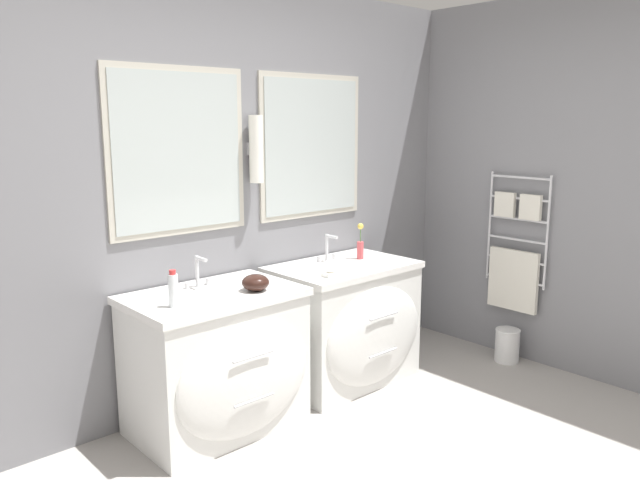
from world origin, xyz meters
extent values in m
cube|color=slate|center=(0.00, 1.84, 1.30)|extent=(5.80, 0.06, 2.60)
cube|color=#BCB7A8|center=(-0.19, 1.81, 1.58)|extent=(0.88, 0.02, 0.96)
cube|color=#B2BCBA|center=(-0.19, 1.80, 1.58)|extent=(0.81, 0.01, 0.89)
cube|color=#BCB7A8|center=(0.83, 1.81, 1.58)|extent=(0.88, 0.02, 0.96)
cube|color=#B2BCBA|center=(0.83, 1.80, 1.58)|extent=(0.81, 0.01, 0.89)
cylinder|color=white|center=(0.32, 1.75, 1.58)|extent=(0.09, 0.09, 0.42)
cube|color=silver|center=(0.32, 1.80, 1.58)|extent=(0.05, 0.02, 0.08)
cube|color=slate|center=(2.13, 0.82, 1.30)|extent=(0.06, 3.72, 2.60)
cylinder|color=silver|center=(2.06, 0.70, 0.97)|extent=(0.02, 0.02, 0.82)
cylinder|color=silver|center=(2.06, 1.17, 0.97)|extent=(0.02, 0.02, 0.82)
cylinder|color=silver|center=(2.06, 0.94, 1.35)|extent=(0.02, 0.46, 0.02)
cylinder|color=silver|center=(2.06, 0.94, 1.20)|extent=(0.02, 0.46, 0.02)
cylinder|color=silver|center=(2.06, 0.94, 1.05)|extent=(0.02, 0.46, 0.02)
cylinder|color=silver|center=(2.06, 0.94, 0.90)|extent=(0.02, 0.46, 0.02)
cylinder|color=silver|center=(2.06, 0.94, 0.75)|extent=(0.02, 0.46, 0.02)
cylinder|color=silver|center=(2.06, 0.94, 0.60)|extent=(0.02, 0.46, 0.02)
cube|color=silver|center=(2.05, 0.94, 0.60)|extent=(0.04, 0.39, 0.45)
cube|color=silver|center=(2.05, 0.83, 1.15)|extent=(0.04, 0.16, 0.18)
cube|color=silver|center=(2.05, 1.04, 1.15)|extent=(0.04, 0.16, 0.18)
cube|color=white|center=(-0.19, 1.49, 0.38)|extent=(0.93, 0.59, 0.77)
ellipsoid|color=white|center=(-0.19, 1.19, 0.38)|extent=(0.85, 0.13, 0.65)
cube|color=white|center=(-0.19, 1.49, 0.79)|extent=(0.96, 0.62, 0.04)
ellipsoid|color=white|center=(-0.19, 1.46, 0.78)|extent=(0.35, 0.31, 0.07)
cylinder|color=silver|center=(-0.19, 1.12, 0.54)|extent=(0.26, 0.01, 0.01)
cylinder|color=silver|center=(-0.19, 1.12, 0.29)|extent=(0.26, 0.01, 0.01)
cube|color=white|center=(0.83, 1.49, 0.38)|extent=(0.93, 0.59, 0.77)
ellipsoid|color=white|center=(0.83, 1.19, 0.38)|extent=(0.85, 0.13, 0.65)
cube|color=white|center=(0.83, 1.49, 0.79)|extent=(0.96, 0.62, 0.04)
ellipsoid|color=white|center=(0.83, 1.46, 0.78)|extent=(0.35, 0.31, 0.07)
cylinder|color=silver|center=(0.83, 1.12, 0.54)|extent=(0.26, 0.01, 0.01)
cylinder|color=silver|center=(0.83, 1.12, 0.29)|extent=(0.26, 0.01, 0.01)
cylinder|color=silver|center=(-0.19, 1.65, 0.90)|extent=(0.02, 0.02, 0.18)
cylinder|color=silver|center=(-0.19, 1.60, 0.98)|extent=(0.02, 0.10, 0.02)
cylinder|color=silver|center=(-0.26, 1.65, 0.83)|extent=(0.03, 0.03, 0.04)
cylinder|color=silver|center=(-0.12, 1.65, 0.83)|extent=(0.03, 0.03, 0.04)
cylinder|color=silver|center=(0.83, 1.65, 0.90)|extent=(0.02, 0.02, 0.18)
cylinder|color=silver|center=(0.83, 1.60, 0.98)|extent=(0.02, 0.10, 0.02)
cylinder|color=silver|center=(0.76, 1.65, 0.83)|extent=(0.03, 0.03, 0.04)
cylinder|color=silver|center=(0.90, 1.65, 0.83)|extent=(0.03, 0.03, 0.04)
cylinder|color=silver|center=(-0.49, 1.39, 0.90)|extent=(0.05, 0.05, 0.17)
cylinder|color=red|center=(-0.49, 1.39, 0.99)|extent=(0.03, 0.03, 0.02)
ellipsoid|color=black|center=(0.01, 1.36, 0.86)|extent=(0.16, 0.16, 0.09)
cylinder|color=#CC4C51|center=(1.04, 1.53, 0.87)|extent=(0.05, 0.05, 0.12)
cylinder|color=#477238|center=(1.04, 1.53, 0.98)|extent=(0.01, 0.01, 0.11)
sphere|color=#E5BF47|center=(1.04, 1.53, 1.04)|extent=(0.04, 0.04, 0.04)
cube|color=white|center=(0.55, 1.31, 0.82)|extent=(0.10, 0.07, 0.02)
ellipsoid|color=#F2E5CC|center=(0.55, 1.31, 0.84)|extent=(0.06, 0.04, 0.02)
cylinder|color=silver|center=(1.95, 0.90, 0.12)|extent=(0.17, 0.17, 0.25)
torus|color=silver|center=(1.95, 0.90, 0.24)|extent=(0.18, 0.18, 0.01)
camera|label=1|loc=(-2.00, -1.41, 1.76)|focal=35.00mm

